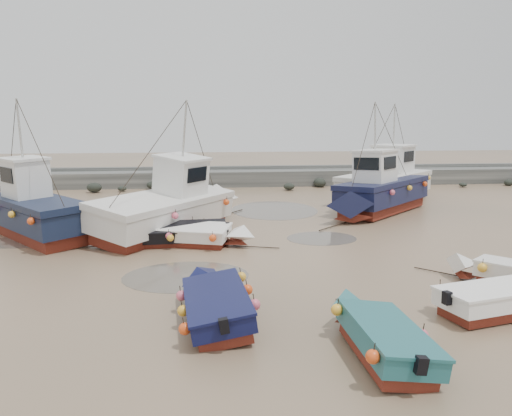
% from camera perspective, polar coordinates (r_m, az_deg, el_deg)
% --- Properties ---
extents(ground, '(120.00, 120.00, 0.00)m').
position_cam_1_polar(ground, '(18.39, -2.00, -6.88)').
color(ground, '#907055').
rests_on(ground, ground).
extents(seawall, '(60.00, 4.92, 1.50)m').
position_cam_1_polar(seawall, '(39.83, -4.11, 3.43)').
color(seawall, slate).
rests_on(seawall, ground).
extents(puddle_a, '(4.39, 4.39, 0.01)m').
position_cam_1_polar(puddle_a, '(17.64, -8.01, -7.72)').
color(puddle_a, '#575046').
rests_on(puddle_a, ground).
extents(puddle_b, '(3.20, 3.20, 0.01)m').
position_cam_1_polar(puddle_b, '(22.92, 7.52, -3.45)').
color(puddle_b, '#575046').
rests_on(puddle_b, ground).
extents(puddle_c, '(3.49, 3.49, 0.01)m').
position_cam_1_polar(puddle_c, '(24.43, -25.06, -3.49)').
color(puddle_c, '#575046').
rests_on(puddle_c, ground).
extents(puddle_d, '(5.12, 5.12, 0.01)m').
position_cam_1_polar(puddle_d, '(29.55, 2.08, -0.22)').
color(puddle_d, '#575046').
rests_on(puddle_d, ground).
extents(dinghy_1, '(2.24, 5.96, 1.43)m').
position_cam_1_polar(dinghy_1, '(13.96, -4.35, -10.24)').
color(dinghy_1, maroon).
rests_on(dinghy_1, ground).
extents(dinghy_2, '(2.00, 5.46, 1.43)m').
position_cam_1_polar(dinghy_2, '(12.32, 13.77, -13.40)').
color(dinghy_2, maroon).
rests_on(dinghy_2, ground).
extents(dinghy_4, '(6.24, 2.10, 1.43)m').
position_cam_1_polar(dinghy_4, '(21.87, -9.43, -2.73)').
color(dinghy_4, maroon).
rests_on(dinghy_4, ground).
extents(dinghy_5, '(5.83, 2.99, 1.43)m').
position_cam_1_polar(dinghy_5, '(21.64, -6.90, -2.79)').
color(dinghy_5, maroon).
rests_on(dinghy_5, ground).
extents(cabin_boat_0, '(6.97, 8.01, 6.22)m').
position_cam_1_polar(cabin_boat_0, '(25.00, -24.28, 0.05)').
color(cabin_boat_0, maroon).
rests_on(cabin_boat_0, ground).
extents(cabin_boat_1, '(7.50, 9.54, 6.22)m').
position_cam_1_polar(cabin_boat_1, '(24.09, -9.65, 0.35)').
color(cabin_boat_1, maroon).
rests_on(cabin_boat_1, ground).
extents(cabin_boat_2, '(8.29, 7.99, 6.22)m').
position_cam_1_polar(cabin_boat_2, '(29.12, 13.84, 1.97)').
color(cabin_boat_2, maroon).
rests_on(cabin_boat_2, ground).
extents(cabin_boat_3, '(8.86, 8.51, 6.22)m').
position_cam_1_polar(cabin_boat_3, '(33.76, 15.00, 3.02)').
color(cabin_boat_3, maroon).
rests_on(cabin_boat_3, ground).
extents(person, '(0.75, 0.61, 1.77)m').
position_cam_1_polar(person, '(24.12, -12.95, -2.94)').
color(person, '#171E32').
rests_on(person, ground).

